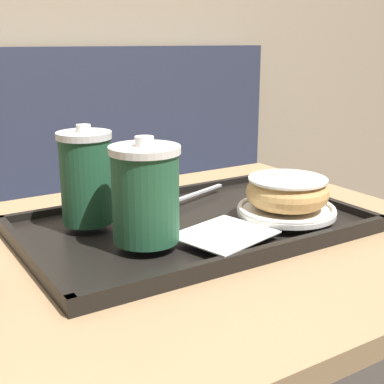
# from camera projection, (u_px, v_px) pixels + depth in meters

# --- Properties ---
(booth_bench) EXTENTS (1.28, 0.44, 1.00)m
(booth_bench) POSITION_uv_depth(u_px,v_px,m) (125.00, 258.00, 1.79)
(booth_bench) COLOR #33384C
(booth_bench) RESTS_ON ground_plane
(cafe_table) EXTENTS (0.85, 0.69, 0.73)m
(cafe_table) POSITION_uv_depth(u_px,v_px,m) (186.00, 338.00, 0.87)
(cafe_table) COLOR tan
(cafe_table) RESTS_ON ground_plane
(serving_tray) EXTENTS (0.53, 0.33, 0.02)m
(serving_tray) POSITION_uv_depth(u_px,v_px,m) (192.00, 226.00, 0.85)
(serving_tray) COLOR black
(serving_tray) RESTS_ON cafe_table
(napkin_paper) EXTENTS (0.15, 0.14, 0.00)m
(napkin_paper) POSITION_uv_depth(u_px,v_px,m) (224.00, 234.00, 0.76)
(napkin_paper) COLOR white
(napkin_paper) RESTS_ON serving_tray
(coffee_cup_front) EXTENTS (0.10, 0.10, 0.15)m
(coffee_cup_front) POSITION_uv_depth(u_px,v_px,m) (146.00, 193.00, 0.73)
(coffee_cup_front) COLOR #235638
(coffee_cup_front) RESTS_ON serving_tray
(coffee_cup_rear) EXTENTS (0.08, 0.08, 0.15)m
(coffee_cup_rear) POSITION_uv_depth(u_px,v_px,m) (86.00, 177.00, 0.80)
(coffee_cup_rear) COLOR #235638
(coffee_cup_rear) RESTS_ON serving_tray
(plate_with_chocolate_donut) EXTENTS (0.16, 0.16, 0.01)m
(plate_with_chocolate_donut) POSITION_uv_depth(u_px,v_px,m) (286.00, 210.00, 0.85)
(plate_with_chocolate_donut) COLOR white
(plate_with_chocolate_donut) RESTS_ON serving_tray
(donut_chocolate_glazed) EXTENTS (0.13, 0.13, 0.05)m
(donut_chocolate_glazed) POSITION_uv_depth(u_px,v_px,m) (287.00, 192.00, 0.85)
(donut_chocolate_glazed) COLOR tan
(donut_chocolate_glazed) RESTS_ON plate_with_chocolate_donut
(spoon) EXTENTS (0.16, 0.07, 0.01)m
(spoon) POSITION_uv_depth(u_px,v_px,m) (180.00, 198.00, 0.93)
(spoon) COLOR silver
(spoon) RESTS_ON serving_tray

